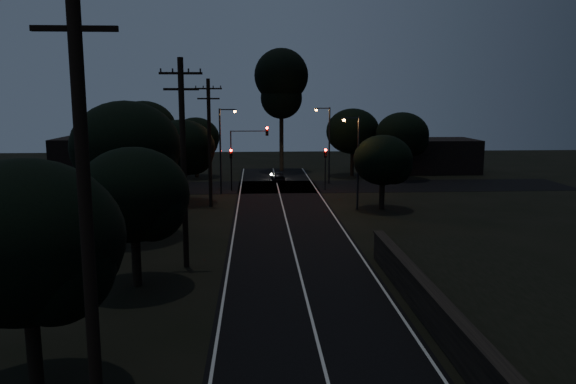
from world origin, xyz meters
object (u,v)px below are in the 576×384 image
utility_pole_far (209,141)px  car (278,176)px  streetlight_b (327,140)px  signal_mast (248,146)px  signal_left (231,162)px  streetlight_c (356,156)px  utility_pole_mid (183,160)px  tall_pine (281,83)px  utility_pole_near (86,222)px  signal_right (325,161)px  streetlight_a (222,145)px

utility_pole_far → car: bearing=66.1°
streetlight_b → signal_mast: bearing=-154.0°
signal_left → streetlight_c: size_ratio=0.55×
streetlight_b → utility_pole_mid: bearing=-111.3°
signal_left → tall_pine: bearing=69.5°
utility_pole_far → utility_pole_near: bearing=-90.0°
signal_mast → utility_pole_mid: bearing=-97.0°
utility_pole_far → tall_pine: 24.61m
streetlight_b → signal_left: bearing=-158.0°
signal_left → signal_right: size_ratio=1.00×
signal_left → signal_right: 9.20m
signal_mast → streetlight_c: size_ratio=0.83×
utility_pole_near → signal_mast: 42.15m
signal_left → streetlight_b: (9.91, 4.01, 1.80)m
utility_pole_mid → streetlight_b: bearing=68.7°
streetlight_c → utility_pole_near: bearing=-110.3°
signal_left → streetlight_b: streetlight_b is taller
utility_pole_near → streetlight_b: 47.40m
car → tall_pine: bearing=-99.4°
signal_left → signal_right: bearing=0.0°
utility_pole_near → streetlight_a: size_ratio=1.50×
utility_pole_mid → signal_right: 27.30m
utility_pole_mid → signal_left: bearing=86.8°
signal_mast → utility_pole_near: bearing=-94.2°
car → streetlight_b: bearing=154.3°
utility_pole_mid → tall_pine: tall_pine is taller
signal_left → signal_mast: 2.26m
tall_pine → utility_pole_mid: bearing=-99.9°
streetlight_b → car: bearing=158.6°
utility_pole_near → streetlight_b: bearing=76.2°
signal_left → signal_mast: signal_mast is taller
tall_pine → streetlight_a: (-6.31, -17.00, -6.12)m
tall_pine → streetlight_c: (4.83, -25.00, -6.40)m
utility_pole_mid → streetlight_c: 19.15m
utility_pole_near → streetlight_b: utility_pole_near is taller
streetlight_c → streetlight_b: bearing=92.1°
utility_pole_mid → signal_right: size_ratio=2.68×
utility_pole_near → utility_pole_far: 34.01m
signal_left → streetlight_c: (10.43, -9.99, 1.51)m
utility_pole_far → streetlight_a: utility_pole_far is taller
streetlight_c → utility_pole_mid: bearing=-128.3°
utility_pole_near → utility_pole_mid: utility_pole_near is taller
signal_mast → streetlight_a: 3.13m
utility_pole_near → signal_mast: bearing=85.8°
tall_pine → signal_mast: tall_pine is taller
utility_pole_near → signal_left: utility_pole_near is taller
utility_pole_mid → car: (6.21, 31.00, -5.20)m
car → signal_mast: bearing=58.2°
signal_left → signal_mast: bearing=0.1°
utility_pole_mid → streetlight_a: bearing=88.3°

